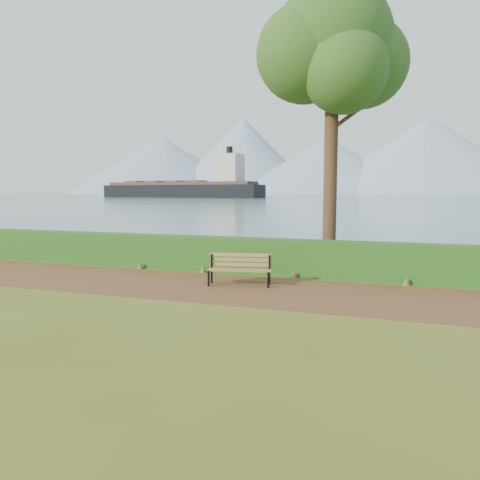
% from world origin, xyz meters
% --- Properties ---
extents(ground, '(140.00, 140.00, 0.00)m').
position_xyz_m(ground, '(0.00, 0.00, 0.00)').
color(ground, '#515E1A').
rests_on(ground, ground).
extents(path, '(40.00, 3.40, 0.01)m').
position_xyz_m(path, '(0.00, 0.30, 0.01)').
color(path, '#54341D').
rests_on(path, ground).
extents(hedge, '(32.00, 0.85, 1.00)m').
position_xyz_m(hedge, '(0.00, 2.60, 0.50)').
color(hedge, '#164012').
rests_on(hedge, ground).
extents(water, '(700.00, 510.00, 0.00)m').
position_xyz_m(water, '(0.00, 260.00, 0.01)').
color(water, '#405667').
rests_on(water, ground).
extents(mountains, '(585.00, 190.00, 70.00)m').
position_xyz_m(mountains, '(-9.17, 406.05, 27.70)').
color(mountains, '#8597B1').
rests_on(mountains, ground).
extents(bench, '(1.66, 0.78, 0.80)m').
position_xyz_m(bench, '(0.51, 0.73, 0.46)').
color(bench, black).
rests_on(bench, ground).
extents(tree, '(4.45, 3.74, 8.94)m').
position_xyz_m(tree, '(2.20, 4.32, 6.64)').
color(tree, '#372516').
rests_on(tree, ground).
extents(cargo_ship, '(63.88, 17.48, 19.17)m').
position_xyz_m(cargo_ship, '(-70.31, 142.83, 2.86)').
color(cargo_ship, black).
rests_on(cargo_ship, ground).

